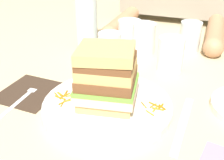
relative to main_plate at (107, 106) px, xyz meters
The scene contains 30 objects.
ground_plane 0.02m from the main_plate, 24.47° to the right, with size 3.00×3.00×0.00m, color #C6B289.
main_plate is the anchor object (origin of this frame).
sandwich 0.07m from the main_plate, 167.78° to the left, with size 0.14×0.13×0.13m.
carrot_shred_0 0.11m from the main_plate, behind, with size 0.00×0.00×0.02m, color orange.
carrot_shred_1 0.12m from the main_plate, behind, with size 0.00×0.00×0.03m, color orange.
carrot_shred_2 0.08m from the main_plate, behind, with size 0.00×0.00×0.03m, color orange.
carrot_shred_3 0.10m from the main_plate, behind, with size 0.00×0.00×0.02m, color orange.
carrot_shred_4 0.11m from the main_plate, 168.68° to the right, with size 0.00×0.00×0.03m, color orange.
carrot_shred_5 0.10m from the main_plate, behind, with size 0.00×0.00×0.02m, color orange.
carrot_shred_6 0.11m from the main_plate, behind, with size 0.00×0.00×0.02m, color orange.
carrot_shred_7 0.08m from the main_plate, 165.74° to the right, with size 0.00×0.00×0.03m, color orange.
carrot_shred_8 0.10m from the main_plate, 157.75° to the right, with size 0.00×0.00×0.03m, color orange.
carrot_shred_9 0.09m from the main_plate, 160.28° to the right, with size 0.00×0.00×0.03m, color orange.
carrot_shred_10 0.11m from the main_plate, ahead, with size 0.00×0.00×0.03m, color orange.
carrot_shred_11 0.10m from the main_plate, ahead, with size 0.00×0.00×0.02m, color orange.
carrot_shred_12 0.12m from the main_plate, 11.80° to the left, with size 0.00×0.00×0.02m, color orange.
carrot_shred_13 0.10m from the main_plate, 12.14° to the left, with size 0.00×0.00×0.02m, color orange.
carrot_shred_14 0.12m from the main_plate, 10.14° to the left, with size 0.00×0.00×0.02m, color orange.
carrot_shred_15 0.08m from the main_plate, 11.50° to the left, with size 0.00×0.00×0.02m, color orange.
carrot_shred_16 0.10m from the main_plate, ahead, with size 0.00×0.00×0.02m, color orange.
carrot_shred_17 0.10m from the main_plate, 14.18° to the left, with size 0.00×0.00×0.03m, color orange.
napkin_dark 0.20m from the main_plate, behind, with size 0.13×0.14×0.00m, color #38281E.
fork 0.20m from the main_plate, behind, with size 0.02×0.17×0.00m.
knife 0.16m from the main_plate, ahead, with size 0.02×0.20×0.00m.
juice_glass 0.26m from the main_plate, 67.94° to the left, with size 0.07×0.07×0.10m.
water_bottle 0.37m from the main_plate, 121.59° to the left, with size 0.07×0.07×0.25m.
empty_tumbler_0 0.32m from the main_plate, 90.60° to the left, with size 0.07×0.07×0.10m, color silver.
empty_tumbler_1 0.28m from the main_plate, 109.57° to the left, with size 0.07×0.07×0.08m, color silver.
empty_tumbler_2 0.42m from the main_plate, 72.24° to the left, with size 0.07×0.07×0.09m, color silver.
empty_tumbler_3 0.41m from the main_plate, 100.25° to the left, with size 0.08×0.08×0.08m, color silver.
Camera 1 is at (0.16, -0.45, 0.35)m, focal length 43.78 mm.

